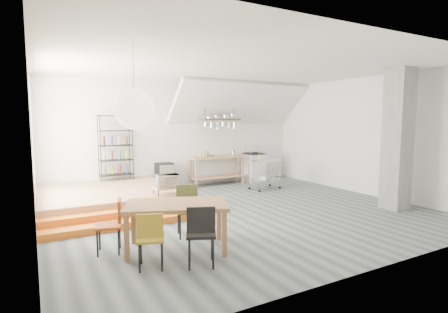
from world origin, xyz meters
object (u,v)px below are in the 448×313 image
stove (254,167)px  rolling_cart (265,170)px  dining_table (176,208)px  mini_fridge (165,176)px

stove → rolling_cart: (-0.52, -1.37, 0.09)m
dining_table → mini_fridge: bearing=94.8°
mini_fridge → dining_table: bearing=-107.1°
stove → mini_fridge: (-3.12, 0.04, -0.09)m
dining_table → stove: bearing=67.4°
dining_table → mini_fridge: 4.92m
dining_table → rolling_cart: rolling_cart is taller
mini_fridge → rolling_cart: bearing=-28.5°
rolling_cart → dining_table: bearing=-148.1°
stove → dining_table: (-4.57, -4.65, 0.19)m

